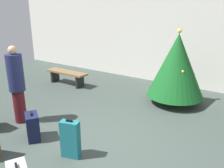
{
  "coord_description": "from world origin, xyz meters",
  "views": [
    {
      "loc": [
        2.52,
        -3.33,
        2.58
      ],
      "look_at": [
        -0.45,
        0.99,
        0.9
      ],
      "focal_mm": 37.36,
      "sensor_mm": 36.0,
      "label": 1
    }
  ],
  "objects_px": {
    "holiday_tree": "(177,65)",
    "suitcase_1": "(33,127)",
    "traveller_0": "(17,83)",
    "waiting_bench": "(67,75)",
    "suitcase_3": "(70,139)"
  },
  "relations": [
    {
      "from": "holiday_tree",
      "to": "suitcase_1",
      "type": "bearing_deg",
      "value": -115.54
    },
    {
      "from": "holiday_tree",
      "to": "traveller_0",
      "type": "xyz_separation_m",
      "value": [
        -2.6,
        -3.23,
        -0.14
      ]
    },
    {
      "from": "waiting_bench",
      "to": "suitcase_3",
      "type": "bearing_deg",
      "value": -44.08
    },
    {
      "from": "holiday_tree",
      "to": "suitcase_1",
      "type": "height_order",
      "value": "holiday_tree"
    },
    {
      "from": "waiting_bench",
      "to": "traveller_0",
      "type": "height_order",
      "value": "traveller_0"
    },
    {
      "from": "waiting_bench",
      "to": "suitcase_3",
      "type": "height_order",
      "value": "suitcase_3"
    },
    {
      "from": "holiday_tree",
      "to": "suitcase_3",
      "type": "height_order",
      "value": "holiday_tree"
    },
    {
      "from": "suitcase_1",
      "to": "suitcase_3",
      "type": "bearing_deg",
      "value": -0.3
    },
    {
      "from": "holiday_tree",
      "to": "waiting_bench",
      "type": "height_order",
      "value": "holiday_tree"
    },
    {
      "from": "waiting_bench",
      "to": "traveller_0",
      "type": "xyz_separation_m",
      "value": [
        1.19,
        -2.73,
        0.6
      ]
    },
    {
      "from": "suitcase_3",
      "to": "traveller_0",
      "type": "bearing_deg",
      "value": 170.33
    },
    {
      "from": "waiting_bench",
      "to": "suitcase_3",
      "type": "xyz_separation_m",
      "value": [
        3.17,
        -3.07,
        -0.01
      ]
    },
    {
      "from": "traveller_0",
      "to": "suitcase_3",
      "type": "xyz_separation_m",
      "value": [
        1.98,
        -0.34,
        -0.61
      ]
    },
    {
      "from": "traveller_0",
      "to": "suitcase_1",
      "type": "bearing_deg",
      "value": -20.32
    },
    {
      "from": "holiday_tree",
      "to": "traveller_0",
      "type": "distance_m",
      "value": 4.15
    }
  ]
}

